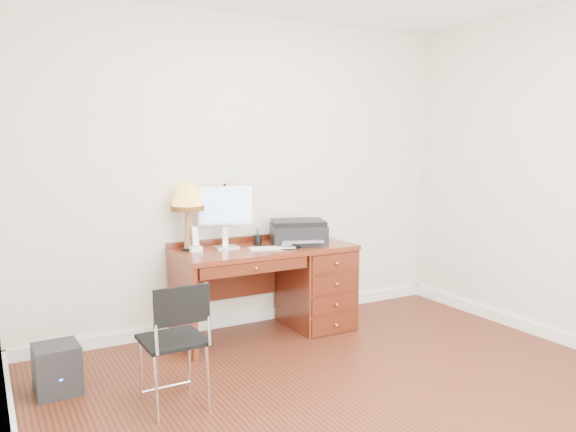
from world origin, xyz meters
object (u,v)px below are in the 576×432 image
chair (176,333)px  equipment_box (57,369)px  desk (298,282)px  leg_lamp (188,201)px  printer (298,232)px  phone (195,244)px  monitor (224,209)px

chair → equipment_box: 0.92m
desk → leg_lamp: size_ratio=2.73×
printer → equipment_box: size_ratio=1.72×
phone → chair: bearing=-115.0°
chair → equipment_box: chair is taller
printer → chair: size_ratio=0.70×
leg_lamp → chair: size_ratio=0.69×
phone → chair: phone is taller
monitor → chair: (-0.79, -1.12, -0.59)m
monitor → leg_lamp: (-0.31, 0.02, 0.08)m
desk → printer: bearing=46.1°
leg_lamp → chair: 1.41m
desk → equipment_box: desk is taller
desk → phone: phone is taller
printer → equipment_box: 2.18m
monitor → leg_lamp: size_ratio=0.93×
phone → chair: size_ratio=0.25×
monitor → chair: bearing=-109.2°
printer → phone: size_ratio=2.82×
monitor → phone: monitor is taller
printer → chair: 1.76m
leg_lamp → phone: (0.03, -0.07, -0.35)m
desk → chair: 1.71m
leg_lamp → phone: size_ratio=2.79×
leg_lamp → equipment_box: size_ratio=1.71×
monitor → phone: size_ratio=2.61×
desk → monitor: 0.92m
monitor → printer: 0.68m
phone → equipment_box: 1.38m
leg_lamp → equipment_box: leg_lamp is taller
chair → phone: bearing=63.2°
chair → equipment_box: size_ratio=2.47×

